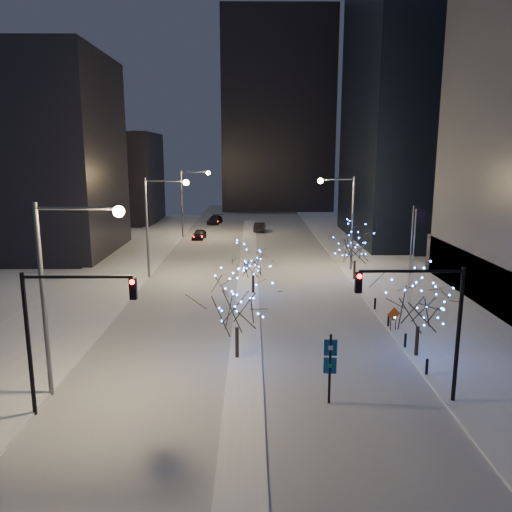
{
  "coord_description": "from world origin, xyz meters",
  "views": [
    {
      "loc": [
        0.43,
        -21.99,
        12.26
      ],
      "look_at": [
        0.71,
        13.48,
        5.0
      ],
      "focal_mm": 35.0,
      "sensor_mm": 36.0,
      "label": 1
    }
  ],
  "objects_px": {
    "street_lamp_w_mid": "(157,214)",
    "street_lamp_w_far": "(189,194)",
    "car_far": "(215,220)",
    "holiday_tree_median_far": "(253,261)",
    "traffic_signal_west": "(60,320)",
    "traffic_signal_east": "(428,312)",
    "car_near": "(199,234)",
    "holiday_tree_plaza_far": "(355,244)",
    "car_mid": "(260,227)",
    "construction_sign": "(394,316)",
    "holiday_tree_plaza_near": "(420,301)",
    "street_lamp_east": "(344,211)",
    "wayfinding_sign": "(330,361)",
    "street_lamp_w_near": "(63,273)",
    "holiday_tree_median_near": "(237,302)"
  },
  "relations": [
    {
      "from": "street_lamp_w_mid",
      "to": "street_lamp_w_far",
      "type": "xyz_separation_m",
      "value": [
        0.0,
        25.0,
        0.0
      ]
    },
    {
      "from": "traffic_signal_east",
      "to": "car_near",
      "type": "relative_size",
      "value": 1.69
    },
    {
      "from": "car_mid",
      "to": "construction_sign",
      "type": "bearing_deg",
      "value": 106.69
    },
    {
      "from": "street_lamp_w_far",
      "to": "traffic_signal_west",
      "type": "distance_m",
      "value": 52.04
    },
    {
      "from": "traffic_signal_west",
      "to": "holiday_tree_plaza_far",
      "type": "bearing_deg",
      "value": 53.65
    },
    {
      "from": "street_lamp_w_mid",
      "to": "wayfinding_sign",
      "type": "relative_size",
      "value": 2.75
    },
    {
      "from": "holiday_tree_median_near",
      "to": "holiday_tree_plaza_far",
      "type": "distance_m",
      "value": 22.16
    },
    {
      "from": "holiday_tree_plaza_far",
      "to": "traffic_signal_west",
      "type": "bearing_deg",
      "value": -126.35
    },
    {
      "from": "traffic_signal_west",
      "to": "holiday_tree_median_far",
      "type": "relative_size",
      "value": 1.58
    },
    {
      "from": "street_lamp_w_near",
      "to": "traffic_signal_west",
      "type": "distance_m",
      "value": 2.7
    },
    {
      "from": "traffic_signal_east",
      "to": "holiday_tree_median_near",
      "type": "distance_m",
      "value": 10.98
    },
    {
      "from": "car_mid",
      "to": "holiday_tree_median_far",
      "type": "bearing_deg",
      "value": 94.32
    },
    {
      "from": "car_mid",
      "to": "holiday_tree_median_far",
      "type": "distance_m",
      "value": 36.62
    },
    {
      "from": "traffic_signal_west",
      "to": "holiday_tree_median_near",
      "type": "xyz_separation_m",
      "value": [
        7.94,
        6.5,
        -1.11
      ]
    },
    {
      "from": "street_lamp_w_mid",
      "to": "holiday_tree_plaza_near",
      "type": "height_order",
      "value": "street_lamp_w_mid"
    },
    {
      "from": "holiday_tree_median_near",
      "to": "street_lamp_east",
      "type": "bearing_deg",
      "value": 65.76
    },
    {
      "from": "street_lamp_w_mid",
      "to": "holiday_tree_median_far",
      "type": "height_order",
      "value": "street_lamp_w_mid"
    },
    {
      "from": "car_mid",
      "to": "car_far",
      "type": "bearing_deg",
      "value": -43.23
    },
    {
      "from": "holiday_tree_median_far",
      "to": "holiday_tree_plaza_far",
      "type": "bearing_deg",
      "value": 25.66
    },
    {
      "from": "car_far",
      "to": "construction_sign",
      "type": "bearing_deg",
      "value": -64.78
    },
    {
      "from": "traffic_signal_east",
      "to": "construction_sign",
      "type": "height_order",
      "value": "traffic_signal_east"
    },
    {
      "from": "street_lamp_w_mid",
      "to": "holiday_tree_plaza_near",
      "type": "distance_m",
      "value": 28.23
    },
    {
      "from": "car_near",
      "to": "holiday_tree_median_near",
      "type": "height_order",
      "value": "holiday_tree_median_near"
    },
    {
      "from": "street_lamp_w_near",
      "to": "traffic_signal_east",
      "type": "xyz_separation_m",
      "value": [
        17.88,
        -1.0,
        -1.74
      ]
    },
    {
      "from": "holiday_tree_median_far",
      "to": "holiday_tree_plaza_near",
      "type": "bearing_deg",
      "value": -54.85
    },
    {
      "from": "street_lamp_w_far",
      "to": "construction_sign",
      "type": "height_order",
      "value": "street_lamp_w_far"
    },
    {
      "from": "car_far",
      "to": "holiday_tree_median_far",
      "type": "xyz_separation_m",
      "value": [
        6.73,
        -45.68,
        2.26
      ]
    },
    {
      "from": "holiday_tree_median_far",
      "to": "wayfinding_sign",
      "type": "xyz_separation_m",
      "value": [
        3.77,
        -19.93,
        -0.76
      ]
    },
    {
      "from": "traffic_signal_west",
      "to": "street_lamp_w_far",
      "type": "bearing_deg",
      "value": 90.55
    },
    {
      "from": "holiday_tree_plaza_far",
      "to": "wayfinding_sign",
      "type": "bearing_deg",
      "value": -104.15
    },
    {
      "from": "holiday_tree_median_near",
      "to": "traffic_signal_east",
      "type": "bearing_deg",
      "value": -30.22
    },
    {
      "from": "street_lamp_w_near",
      "to": "holiday_tree_median_near",
      "type": "xyz_separation_m",
      "value": [
        8.44,
        4.49,
        -2.85
      ]
    },
    {
      "from": "holiday_tree_median_far",
      "to": "construction_sign",
      "type": "relative_size",
      "value": 2.61
    },
    {
      "from": "traffic_signal_west",
      "to": "holiday_tree_median_near",
      "type": "bearing_deg",
      "value": 39.3
    },
    {
      "from": "holiday_tree_median_near",
      "to": "holiday_tree_plaza_near",
      "type": "bearing_deg",
      "value": 1.23
    },
    {
      "from": "street_lamp_w_near",
      "to": "holiday_tree_plaza_near",
      "type": "height_order",
      "value": "street_lamp_w_near"
    },
    {
      "from": "holiday_tree_plaza_near",
      "to": "construction_sign",
      "type": "xyz_separation_m",
      "value": [
        -0.2,
        4.41,
        -2.41
      ]
    },
    {
      "from": "street_lamp_w_far",
      "to": "holiday_tree_median_near",
      "type": "bearing_deg",
      "value": -79.5
    },
    {
      "from": "traffic_signal_east",
      "to": "car_mid",
      "type": "relative_size",
      "value": 1.53
    },
    {
      "from": "street_lamp_east",
      "to": "street_lamp_w_far",
      "type": "bearing_deg",
      "value": 130.85
    },
    {
      "from": "holiday_tree_plaza_far",
      "to": "traffic_signal_east",
      "type": "bearing_deg",
      "value": -93.61
    },
    {
      "from": "holiday_tree_median_far",
      "to": "car_mid",
      "type": "bearing_deg",
      "value": 88.22
    },
    {
      "from": "traffic_signal_east",
      "to": "car_far",
      "type": "height_order",
      "value": "traffic_signal_east"
    },
    {
      "from": "holiday_tree_plaza_far",
      "to": "car_mid",
      "type": "bearing_deg",
      "value": 105.6
    },
    {
      "from": "traffic_signal_east",
      "to": "holiday_tree_median_near",
      "type": "bearing_deg",
      "value": 149.78
    },
    {
      "from": "car_mid",
      "to": "holiday_tree_plaza_far",
      "type": "height_order",
      "value": "holiday_tree_plaza_far"
    },
    {
      "from": "street_lamp_w_far",
      "to": "traffic_signal_east",
      "type": "distance_m",
      "value": 54.07
    },
    {
      "from": "holiday_tree_median_far",
      "to": "holiday_tree_plaza_far",
      "type": "xyz_separation_m",
      "value": [
        10.0,
        4.8,
        0.71
      ]
    },
    {
      "from": "street_lamp_w_far",
      "to": "car_near",
      "type": "relative_size",
      "value": 2.42
    },
    {
      "from": "street_lamp_w_far",
      "to": "street_lamp_east",
      "type": "relative_size",
      "value": 1.0
    }
  ]
}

